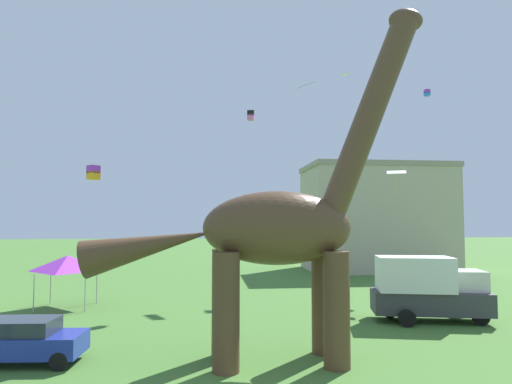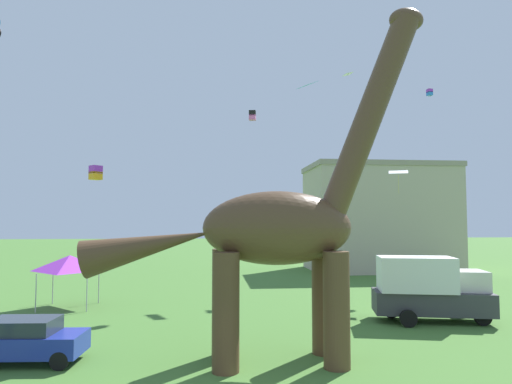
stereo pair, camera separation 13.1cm
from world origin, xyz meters
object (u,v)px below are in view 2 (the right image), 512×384
object	(u,v)px
kite_far_left	(348,74)
kite_drifting	(252,115)
person_far_spectator	(344,300)
festival_canopy_tent	(70,263)
kite_far_right	(96,173)
kite_near_low	(398,172)
dinosaur_sculpture	(276,228)
parked_box_truck	(429,288)
parked_sedan_left	(22,340)
kite_mid_left	(307,85)
kite_mid_center	(430,92)

from	to	relation	value
kite_far_left	kite_drifting	world-z (taller)	kite_far_left
person_far_spectator	festival_canopy_tent	distance (m)	15.70
kite_drifting	kite_far_right	size ratio (longest dim) A/B	0.62
person_far_spectator	kite_near_low	size ratio (longest dim) A/B	1.04
person_far_spectator	dinosaur_sculpture	bearing A→B (deg)	50.78
parked_box_truck	kite_far_left	world-z (taller)	kite_far_left
festival_canopy_tent	parked_sedan_left	bearing A→B (deg)	-81.61
kite_mid_left	kite_far_right	world-z (taller)	kite_mid_left
parked_sedan_left	festival_canopy_tent	xyz separation A→B (m)	(-1.56, 10.55, 1.74)
kite_far_right	kite_mid_left	bearing A→B (deg)	2.23
dinosaur_sculpture	festival_canopy_tent	world-z (taller)	dinosaur_sculpture
dinosaur_sculpture	kite_far_right	distance (m)	21.53
parked_sedan_left	kite_near_low	xyz separation A→B (m)	(18.81, 11.67, 7.38)
kite_far_right	festival_canopy_tent	bearing A→B (deg)	-87.15
dinosaur_sculpture	parked_sedan_left	size ratio (longest dim) A/B	3.04
kite_drifting	kite_near_low	distance (m)	10.42
festival_canopy_tent	kite_drifting	bearing A→B (deg)	15.20
kite_far_right	kite_near_low	bearing A→B (deg)	-15.62
festival_canopy_tent	person_far_spectator	bearing A→B (deg)	-17.54
dinosaur_sculpture	festival_canopy_tent	size ratio (longest dim) A/B	4.16
parked_box_truck	kite_far_right	distance (m)	24.03
kite_mid_center	kite_mid_left	xyz separation A→B (m)	(-10.36, -0.36, 0.19)
parked_sedan_left	kite_far_left	distance (m)	32.08
kite_mid_center	kite_far_right	size ratio (longest dim) A/B	0.52
festival_canopy_tent	kite_drifting	world-z (taller)	kite_drifting
person_far_spectator	kite_drifting	xyz separation A→B (m)	(-3.98, 7.67, 11.18)
kite_mid_left	kite_near_low	distance (m)	10.98
dinosaur_sculpture	kite_far_left	bearing A→B (deg)	56.44
person_far_spectator	kite_near_low	world-z (taller)	kite_near_low
person_far_spectator	kite_drifting	size ratio (longest dim) A/B	2.53
parked_box_truck	festival_canopy_tent	world-z (taller)	parked_box_truck
person_far_spectator	festival_canopy_tent	world-z (taller)	festival_canopy_tent
dinosaur_sculpture	kite_near_low	bearing A→B (deg)	41.61
person_far_spectator	kite_mid_left	size ratio (longest dim) A/B	0.88
kite_mid_center	kite_mid_left	size ratio (longest dim) A/B	0.30
dinosaur_sculpture	person_far_spectator	size ratio (longest dim) A/B	8.08
kite_mid_center	kite_far_left	distance (m)	6.89
kite_drifting	kite_near_low	xyz separation A→B (m)	(9.46, -1.84, -3.98)
parked_sedan_left	kite_far_right	xyz separation A→B (m)	(-1.90, 17.46, 7.73)
festival_canopy_tent	kite_drifting	xyz separation A→B (m)	(10.91, 2.96, 9.62)
kite_mid_center	person_far_spectator	bearing A→B (deg)	-131.56
kite_near_low	kite_far_right	xyz separation A→B (m)	(-20.71, 5.79, 0.35)
parked_box_truck	person_far_spectator	xyz separation A→B (m)	(-4.09, 0.89, -0.67)
parked_sedan_left	kite_far_right	bearing A→B (deg)	99.99
person_far_spectator	kite_mid_left	xyz separation A→B (m)	(0.82, 12.24, 14.80)
person_far_spectator	kite_far_right	size ratio (longest dim) A/B	1.55
parked_box_truck	kite_near_low	distance (m)	9.48
kite_mid_center	kite_far_left	size ratio (longest dim) A/B	0.57
dinosaur_sculpture	kite_far_right	bearing A→B (deg)	110.82
dinosaur_sculpture	parked_box_truck	world-z (taller)	dinosaur_sculpture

